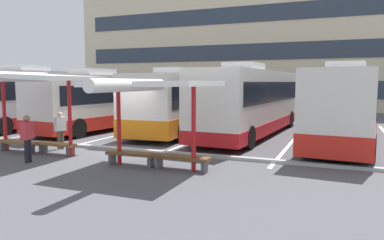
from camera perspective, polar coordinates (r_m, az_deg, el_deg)
ground_plane at (r=15.62m, az=-11.88°, el=-4.50°), size 160.00×160.00×0.00m
terminal_building at (r=45.61m, az=11.38°, el=14.11°), size 41.11×14.37×21.54m
coach_bus_0 at (r=25.11m, az=-21.48°, el=3.24°), size 2.79×11.66×3.80m
coach_bus_1 at (r=22.52m, az=-12.51°, el=2.82°), size 3.47×11.07×3.51m
coach_bus_2 at (r=21.09m, az=-1.21°, el=2.72°), size 3.23×11.15×3.52m
coach_bus_3 at (r=19.60m, az=9.26°, el=2.80°), size 3.30×11.75×3.70m
coach_bus_4 at (r=18.68m, az=22.86°, el=2.02°), size 3.42×12.38×3.62m
lane_stripe_0 at (r=27.23m, az=-23.89°, el=-0.48°), size 0.16×14.00×0.01m
lane_stripe_1 at (r=24.29m, az=-16.72°, el=-0.93°), size 0.16×14.00×0.01m
lane_stripe_2 at (r=21.83m, az=-7.77°, el=-1.48°), size 0.16×14.00×0.01m
lane_stripe_3 at (r=20.03m, az=3.12°, el=-2.09°), size 0.16×14.00×0.01m
lane_stripe_4 at (r=19.07m, az=15.62°, el=-2.71°), size 0.16×14.00×0.01m
waiting_shelter_0 at (r=15.33m, az=-23.97°, el=5.97°), size 4.32×5.40×3.17m
bench_0 at (r=16.27m, az=-25.42°, el=-3.32°), size 1.87×0.59×0.45m
bench_1 at (r=15.16m, az=-20.19°, el=-3.76°), size 1.74×0.53×0.45m
waiting_shelter_1 at (r=11.58m, az=-6.51°, el=5.24°), size 3.70×4.87×2.87m
bench_2 at (r=12.53m, az=-9.36°, el=-5.44°), size 1.77×0.51×0.45m
bench_3 at (r=11.75m, az=-1.68°, el=-6.10°), size 1.88×0.43×0.45m
platform_kerb at (r=15.57m, az=-11.99°, el=-4.31°), size 44.00×0.24×0.12m
waiting_passenger_0 at (r=16.24m, az=-19.68°, el=-1.17°), size 0.34×0.49×1.55m
waiting_passenger_1 at (r=13.92m, az=-24.09°, el=-2.19°), size 0.31×0.51×1.65m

